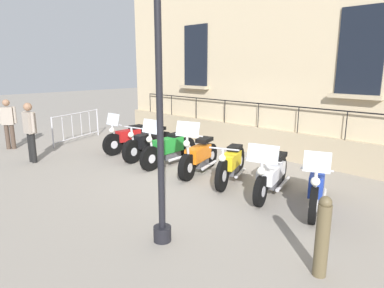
{
  "coord_description": "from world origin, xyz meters",
  "views": [
    {
      "loc": [
        6.31,
        5.74,
        2.69
      ],
      "look_at": [
        0.45,
        0.0,
        0.8
      ],
      "focal_mm": 31.71,
      "sensor_mm": 36.0,
      "label": 1
    }
  ],
  "objects_px": {
    "crowd_barrier": "(77,126)",
    "pedestrian_walking": "(8,121)",
    "motorcycle_green": "(169,149)",
    "motorcycle_white": "(272,175)",
    "bollard": "(322,236)",
    "motorcycle_red": "(129,138)",
    "motorcycle_black": "(149,143)",
    "motorcycle_yellow": "(231,164)",
    "lamppost": "(158,9)",
    "pedestrian_standing": "(30,129)",
    "motorcycle_orange": "(199,157)",
    "motorcycle_blue": "(317,187)"
  },
  "relations": [
    {
      "from": "motorcycle_white",
      "to": "pedestrian_walking",
      "type": "height_order",
      "value": "pedestrian_walking"
    },
    {
      "from": "motorcycle_black",
      "to": "pedestrian_walking",
      "type": "height_order",
      "value": "pedestrian_walking"
    },
    {
      "from": "motorcycle_green",
      "to": "motorcycle_orange",
      "type": "distance_m",
      "value": 1.12
    },
    {
      "from": "pedestrian_standing",
      "to": "pedestrian_walking",
      "type": "xyz_separation_m",
      "value": [
        -0.12,
        -2.17,
        -0.04
      ]
    },
    {
      "from": "motorcycle_orange",
      "to": "motorcycle_green",
      "type": "bearing_deg",
      "value": -89.02
    },
    {
      "from": "motorcycle_red",
      "to": "motorcycle_white",
      "type": "bearing_deg",
      "value": 89.61
    },
    {
      "from": "bollard",
      "to": "motorcycle_orange",
      "type": "bearing_deg",
      "value": -116.65
    },
    {
      "from": "motorcycle_green",
      "to": "bollard",
      "type": "distance_m",
      "value": 5.63
    },
    {
      "from": "bollard",
      "to": "pedestrian_standing",
      "type": "distance_m",
      "value": 8.25
    },
    {
      "from": "motorcycle_yellow",
      "to": "crowd_barrier",
      "type": "bearing_deg",
      "value": -87.25
    },
    {
      "from": "motorcycle_black",
      "to": "motorcycle_green",
      "type": "relative_size",
      "value": 1.01
    },
    {
      "from": "lamppost",
      "to": "pedestrian_standing",
      "type": "distance_m",
      "value": 6.56
    },
    {
      "from": "motorcycle_black",
      "to": "lamppost",
      "type": "distance_m",
      "value": 5.89
    },
    {
      "from": "crowd_barrier",
      "to": "motorcycle_white",
      "type": "bearing_deg",
      "value": 92.54
    },
    {
      "from": "motorcycle_red",
      "to": "motorcycle_orange",
      "type": "relative_size",
      "value": 1.03
    },
    {
      "from": "motorcycle_red",
      "to": "motorcycle_orange",
      "type": "xyz_separation_m",
      "value": [
        0.09,
        3.13,
        -0.0
      ]
    },
    {
      "from": "motorcycle_blue",
      "to": "pedestrian_walking",
      "type": "bearing_deg",
      "value": -75.79
    },
    {
      "from": "motorcycle_white",
      "to": "crowd_barrier",
      "type": "height_order",
      "value": "motorcycle_white"
    },
    {
      "from": "lamppost",
      "to": "pedestrian_standing",
      "type": "height_order",
      "value": "lamppost"
    },
    {
      "from": "motorcycle_orange",
      "to": "lamppost",
      "type": "distance_m",
      "value": 4.62
    },
    {
      "from": "lamppost",
      "to": "motorcycle_green",
      "type": "bearing_deg",
      "value": -133.3
    },
    {
      "from": "motorcycle_green",
      "to": "crowd_barrier",
      "type": "height_order",
      "value": "motorcycle_green"
    },
    {
      "from": "motorcycle_black",
      "to": "motorcycle_white",
      "type": "distance_m",
      "value": 4.22
    },
    {
      "from": "motorcycle_orange",
      "to": "pedestrian_standing",
      "type": "xyz_separation_m",
      "value": [
        2.57,
        -4.11,
        0.53
      ]
    },
    {
      "from": "motorcycle_green",
      "to": "motorcycle_red",
      "type": "bearing_deg",
      "value": -93.02
    },
    {
      "from": "crowd_barrier",
      "to": "pedestrian_walking",
      "type": "xyz_separation_m",
      "value": [
        2.14,
        -0.44,
        0.36
      ]
    },
    {
      "from": "bollard",
      "to": "pedestrian_walking",
      "type": "height_order",
      "value": "pedestrian_walking"
    },
    {
      "from": "motorcycle_red",
      "to": "motorcycle_black",
      "type": "height_order",
      "value": "motorcycle_red"
    },
    {
      "from": "motorcycle_red",
      "to": "motorcycle_black",
      "type": "xyz_separation_m",
      "value": [
        -0.0,
        1.01,
        0.0
      ]
    },
    {
      "from": "motorcycle_blue",
      "to": "pedestrian_standing",
      "type": "distance_m",
      "value": 7.68
    },
    {
      "from": "motorcycle_yellow",
      "to": "lamppost",
      "type": "relative_size",
      "value": 0.37
    },
    {
      "from": "motorcycle_black",
      "to": "motorcycle_orange",
      "type": "xyz_separation_m",
      "value": [
        0.09,
        2.12,
        -0.01
      ]
    },
    {
      "from": "motorcycle_black",
      "to": "pedestrian_standing",
      "type": "bearing_deg",
      "value": -36.77
    },
    {
      "from": "motorcycle_yellow",
      "to": "lamppost",
      "type": "height_order",
      "value": "lamppost"
    },
    {
      "from": "motorcycle_yellow",
      "to": "pedestrian_walking",
      "type": "height_order",
      "value": "pedestrian_walking"
    },
    {
      "from": "motorcycle_yellow",
      "to": "motorcycle_blue",
      "type": "distance_m",
      "value": 2.12
    },
    {
      "from": "motorcycle_green",
      "to": "motorcycle_white",
      "type": "height_order",
      "value": "motorcycle_green"
    },
    {
      "from": "motorcycle_white",
      "to": "motorcycle_green",
      "type": "bearing_deg",
      "value": -88.73
    },
    {
      "from": "motorcycle_black",
      "to": "motorcycle_white",
      "type": "height_order",
      "value": "motorcycle_white"
    },
    {
      "from": "motorcycle_orange",
      "to": "crowd_barrier",
      "type": "relative_size",
      "value": 0.86
    },
    {
      "from": "lamppost",
      "to": "crowd_barrier",
      "type": "distance_m",
      "value": 8.71
    },
    {
      "from": "motorcycle_black",
      "to": "lamppost",
      "type": "relative_size",
      "value": 0.42
    },
    {
      "from": "lamppost",
      "to": "motorcycle_orange",
      "type": "bearing_deg",
      "value": -146.14
    },
    {
      "from": "motorcycle_red",
      "to": "motorcycle_yellow",
      "type": "bearing_deg",
      "value": 89.19
    },
    {
      "from": "motorcycle_green",
      "to": "motorcycle_orange",
      "type": "bearing_deg",
      "value": 90.98
    },
    {
      "from": "motorcycle_green",
      "to": "pedestrian_standing",
      "type": "height_order",
      "value": "pedestrian_standing"
    },
    {
      "from": "pedestrian_walking",
      "to": "lamppost",
      "type": "bearing_deg",
      "value": 86.71
    },
    {
      "from": "motorcycle_green",
      "to": "lamppost",
      "type": "relative_size",
      "value": 0.41
    },
    {
      "from": "motorcycle_yellow",
      "to": "bollard",
      "type": "relative_size",
      "value": 1.73
    },
    {
      "from": "motorcycle_black",
      "to": "crowd_barrier",
      "type": "bearing_deg",
      "value": -83.97
    }
  ]
}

